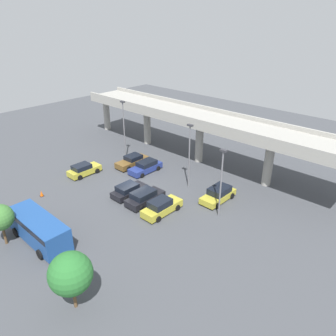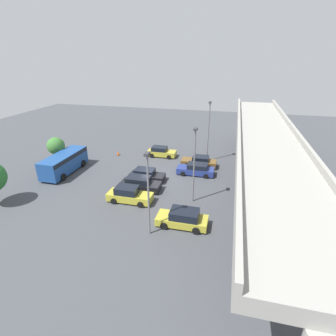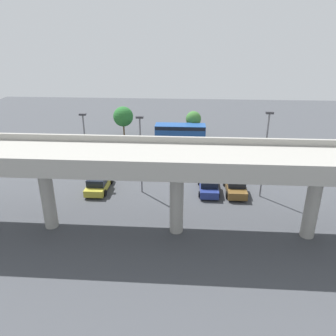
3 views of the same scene
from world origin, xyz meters
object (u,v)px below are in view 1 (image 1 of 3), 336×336
object	(u,v)px
parked_car_5	(161,207)
lamp_post_mid_lot	(124,127)
parked_car_1	(132,161)
parked_car_6	(218,194)
lamp_post_by_overpass	(221,178)
shuttle_bus	(38,227)
parked_car_2	(146,167)
parked_car_4	(145,197)
lamp_post_near_aisle	(189,151)
tree_front_left	(0,218)
traffic_cone	(41,194)
parked_car_3	(129,190)
parked_car_0	(84,170)
tree_front_centre	(71,274)

from	to	relation	value
parked_car_5	lamp_post_mid_lot	xyz separation A→B (m)	(-13.72, 6.71, 4.24)
lamp_post_mid_lot	parked_car_1	bearing A→B (deg)	-18.54
parked_car_6	lamp_post_by_overpass	distance (m)	4.86
parked_car_6	lamp_post_by_overpass	xyz separation A→B (m)	(1.86, -2.57, 3.68)
shuttle_bus	parked_car_2	bearing A→B (deg)	-78.31
parked_car_1	lamp_post_mid_lot	size ratio (longest dim) A/B	0.56
parked_car_4	lamp_post_near_aisle	distance (m)	7.55
parked_car_4	parked_car_6	size ratio (longest dim) A/B	0.99
tree_front_left	traffic_cone	size ratio (longest dim) A/B	5.81
parked_car_5	parked_car_6	distance (m)	6.98
parked_car_1	lamp_post_by_overpass	distance (m)	16.61
parked_car_5	lamp_post_mid_lot	distance (m)	15.85
parked_car_1	parked_car_6	size ratio (longest dim) A/B	1.04
lamp_post_near_aisle	lamp_post_by_overpass	world-z (taller)	lamp_post_near_aisle
parked_car_3	tree_front_left	distance (m)	13.89
parked_car_5	shuttle_bus	distance (m)	12.24
parked_car_1	lamp_post_mid_lot	bearing A→B (deg)	-108.54
parked_car_0	lamp_post_mid_lot	size ratio (longest dim) A/B	0.50
parked_car_5	lamp_post_by_overpass	size ratio (longest dim) A/B	0.64
lamp_post_near_aisle	tree_front_left	world-z (taller)	lamp_post_near_aisle
tree_front_centre	lamp_post_by_overpass	bearing A→B (deg)	87.49
parked_car_1	traffic_cone	size ratio (longest dim) A/B	6.89
parked_car_1	lamp_post_by_overpass	xyz separation A→B (m)	(16.05, -2.12, 3.72)
parked_car_2	parked_car_4	xyz separation A→B (m)	(5.77, -5.67, 0.04)
parked_car_2	tree_front_centre	size ratio (longest dim) A/B	1.01
parked_car_1	lamp_post_mid_lot	world-z (taller)	lamp_post_mid_lot
parked_car_4	tree_front_left	distance (m)	14.49
parked_car_3	tree_front_left	bearing A→B (deg)	173.30
shuttle_bus	lamp_post_near_aisle	size ratio (longest dim) A/B	0.95
lamp_post_near_aisle	lamp_post_mid_lot	bearing A→B (deg)	179.21
lamp_post_mid_lot	tree_front_left	xyz separation A→B (m)	(6.70, -20.22, -2.16)
parked_car_2	lamp_post_near_aisle	xyz separation A→B (m)	(6.88, 0.68, 3.97)
parked_car_4	parked_car_2	bearing A→B (deg)	45.49
parked_car_3	traffic_cone	xyz separation A→B (m)	(-7.35, -7.09, -0.36)
tree_front_centre	parked_car_1	bearing A→B (deg)	128.73
parked_car_1	lamp_post_near_aisle	distance (m)	10.42
lamp_post_near_aisle	tree_front_centre	xyz separation A→B (m)	(5.69, -19.72, -1.55)
traffic_cone	parked_car_4	bearing A→B (deg)	35.72
parked_car_0	tree_front_centre	size ratio (longest dim) A/B	0.92
parked_car_5	shuttle_bus	size ratio (longest dim) A/B	0.63
parked_car_3	traffic_cone	size ratio (longest dim) A/B	6.21
shuttle_bus	traffic_cone	size ratio (longest dim) A/B	10.79
parked_car_6	tree_front_centre	world-z (taller)	tree_front_centre
parked_car_6	lamp_post_mid_lot	bearing A→B (deg)	-91.23
parked_car_2	tree_front_centre	bearing A→B (deg)	33.43
parked_car_4	shuttle_bus	xyz separation A→B (m)	(-2.25, -11.32, 0.76)
parked_car_2	parked_car_1	bearing A→B (deg)	-90.78
parked_car_3	traffic_cone	world-z (taller)	parked_car_3
parked_car_6	lamp_post_near_aisle	world-z (taller)	lamp_post_near_aisle
parked_car_5	tree_front_left	xyz separation A→B (m)	(-7.02, -13.50, 2.08)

